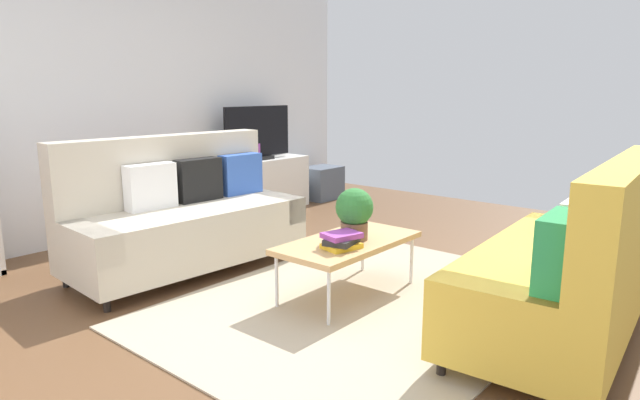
{
  "coord_description": "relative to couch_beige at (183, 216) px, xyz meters",
  "views": [
    {
      "loc": [
        -3.0,
        -2.37,
        1.48
      ],
      "look_at": [
        0.11,
        0.26,
        0.65
      ],
      "focal_mm": 30.65,
      "sensor_mm": 36.0,
      "label": 1
    }
  ],
  "objects": [
    {
      "name": "vase_1",
      "position": [
        1.52,
        1.18,
        0.27
      ],
      "size": [
        0.12,
        0.12,
        0.17
      ],
      "primitive_type": "cylinder",
      "color": "#33B29E",
      "rests_on": "tv_console"
    },
    {
      "name": "table_book_2",
      "position": [
        0.19,
        -1.52,
        0.06
      ],
      "size": [
        0.28,
        0.23,
        0.04
      ],
      "primitive_type": "cube",
      "rotation": [
        0.0,
        0.0,
        -0.25
      ],
      "color": "purple",
      "rests_on": "table_book_1"
    },
    {
      "name": "wall_far",
      "position": [
        0.38,
        1.47,
        1.0
      ],
      "size": [
        6.4,
        0.12,
        2.9
      ],
      "primitive_type": "cube",
      "color": "silver",
      "rests_on": "ground_plane"
    },
    {
      "name": "tv",
      "position": [
        1.9,
        1.11,
        0.5
      ],
      "size": [
        1.0,
        0.2,
        0.64
      ],
      "color": "black",
      "rests_on": "tv_console"
    },
    {
      "name": "ground_plane",
      "position": [
        0.38,
        -1.33,
        -0.45
      ],
      "size": [
        7.68,
        7.68,
        0.0
      ],
      "primitive_type": "plane",
      "color": "brown"
    },
    {
      "name": "bottle_0",
      "position": [
        1.7,
        1.09,
        0.29
      ],
      "size": [
        0.05,
        0.05,
        0.21
      ],
      "primitive_type": "cylinder",
      "color": "#3F8C4C",
      "rests_on": "tv_console"
    },
    {
      "name": "table_book_1",
      "position": [
        0.19,
        -1.52,
        0.02
      ],
      "size": [
        0.27,
        0.23,
        0.04
      ],
      "primitive_type": "cube",
      "rotation": [
        0.0,
        0.0,
        0.23
      ],
      "color": "#262626",
      "rests_on": "table_book_0"
    },
    {
      "name": "coffee_table",
      "position": [
        0.38,
        -1.42,
        -0.06
      ],
      "size": [
        1.1,
        0.56,
        0.42
      ],
      "color": "tan",
      "rests_on": "ground_plane"
    },
    {
      "name": "vase_0",
      "position": [
        1.32,
        1.18,
        0.27
      ],
      "size": [
        0.14,
        0.14,
        0.16
      ],
      "primitive_type": "cylinder",
      "color": "#B24C4C",
      "rests_on": "tv_console"
    },
    {
      "name": "bottle_2",
      "position": [
        1.89,
        1.09,
        0.29
      ],
      "size": [
        0.05,
        0.05,
        0.2
      ],
      "primitive_type": "cylinder",
      "color": "purple",
      "rests_on": "tv_console"
    },
    {
      "name": "potted_plant",
      "position": [
        0.42,
        -1.44,
        0.17
      ],
      "size": [
        0.27,
        0.27,
        0.37
      ],
      "color": "brown",
      "rests_on": "coffee_table"
    },
    {
      "name": "couch_green",
      "position": [
        0.67,
        -2.84,
        -0.01
      ],
      "size": [
        1.95,
        0.96,
        1.1
      ],
      "rotation": [
        0.0,
        0.0,
        0.07
      ],
      "color": "gold",
      "rests_on": "ground_plane"
    },
    {
      "name": "area_rug",
      "position": [
        0.33,
        -1.62,
        -0.45
      ],
      "size": [
        2.9,
        2.2,
        0.01
      ],
      "primitive_type": "cube",
      "color": "tan",
      "rests_on": "ground_plane"
    },
    {
      "name": "tv_console",
      "position": [
        1.9,
        1.13,
        -0.13
      ],
      "size": [
        1.4,
        0.44,
        0.64
      ],
      "primitive_type": "cube",
      "color": "silver",
      "rests_on": "ground_plane"
    },
    {
      "name": "table_book_0",
      "position": [
        0.19,
        -1.52,
        -0.01
      ],
      "size": [
        0.27,
        0.23,
        0.03
      ],
      "primitive_type": "cube",
      "rotation": [
        0.0,
        0.0,
        -0.22
      ],
      "color": "gold",
      "rests_on": "coffee_table"
    },
    {
      "name": "storage_trunk",
      "position": [
        3.0,
        1.03,
        -0.23
      ],
      "size": [
        0.52,
        0.4,
        0.44
      ],
      "primitive_type": "cube",
      "color": "#4C5666",
      "rests_on": "ground_plane"
    },
    {
      "name": "bottle_1",
      "position": [
        1.8,
        1.09,
        0.28
      ],
      "size": [
        0.04,
        0.04,
        0.19
      ],
      "primitive_type": "cylinder",
      "color": "silver",
      "rests_on": "tv_console"
    },
    {
      "name": "couch_beige",
      "position": [
        0.0,
        0.0,
        0.0
      ],
      "size": [
        1.95,
        0.96,
        1.1
      ],
      "rotation": [
        0.0,
        0.0,
        3.08
      ],
      "color": "beige",
      "rests_on": "ground_plane"
    }
  ]
}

